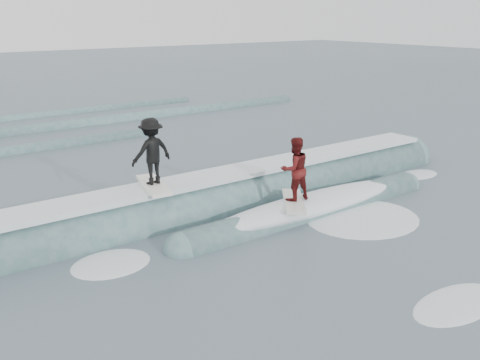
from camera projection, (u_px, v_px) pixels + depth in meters
ground at (289, 239)px, 14.40m from camera, size 160.00×160.00×0.00m
breaking_wave at (236, 205)px, 16.75m from camera, size 20.40×3.79×2.02m
surfer_black at (152, 153)px, 14.94m from camera, size 1.27×2.07×1.99m
surfer_red at (295, 172)px, 15.36m from camera, size 1.64×1.93×1.96m
whitewater at (342, 227)px, 15.20m from camera, size 14.53×7.63×0.10m
far_swells at (48, 131)px, 27.45m from camera, size 34.66×8.65×0.80m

